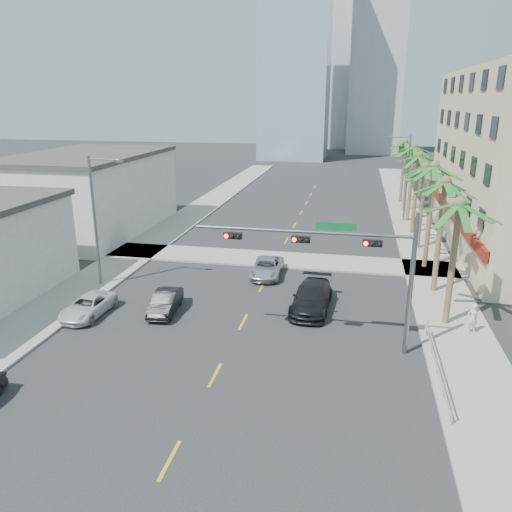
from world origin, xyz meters
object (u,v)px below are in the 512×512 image
(traffic_signal_mast, at_px, (346,256))
(car_lane_right, at_px, (312,297))
(car_parked_far, at_px, (88,306))
(pedestrian, at_px, (473,318))
(car_lane_left, at_px, (165,302))
(car_lane_center, at_px, (267,268))

(traffic_signal_mast, bearing_deg, car_lane_right, 113.19)
(car_parked_far, xyz_separation_m, pedestrian, (22.19, 1.89, 0.40))
(traffic_signal_mast, distance_m, pedestrian, 8.64)
(pedestrian, bearing_deg, car_lane_left, -17.42)
(traffic_signal_mast, bearing_deg, car_lane_center, 119.71)
(car_lane_center, height_order, car_lane_right, car_lane_right)
(car_lane_right, bearing_deg, car_lane_left, -163.40)
(car_lane_right, height_order, pedestrian, pedestrian)
(car_lane_left, distance_m, car_lane_right, 9.03)
(traffic_signal_mast, bearing_deg, car_lane_left, 166.74)
(car_lane_center, bearing_deg, car_lane_left, -123.86)
(traffic_signal_mast, bearing_deg, car_parked_far, 175.77)
(traffic_signal_mast, bearing_deg, pedestrian, 23.25)
(traffic_signal_mast, relative_size, pedestrian, 6.56)
(car_lane_center, bearing_deg, traffic_signal_mast, -61.58)
(car_lane_center, bearing_deg, pedestrian, -30.68)
(car_parked_far, distance_m, car_lane_left, 4.62)
(car_lane_center, relative_size, pedestrian, 2.71)
(car_parked_far, relative_size, pedestrian, 2.53)
(pedestrian, bearing_deg, car_lane_center, -48.33)
(car_lane_center, distance_m, pedestrian, 14.77)
(car_lane_center, relative_size, car_lane_right, 0.84)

